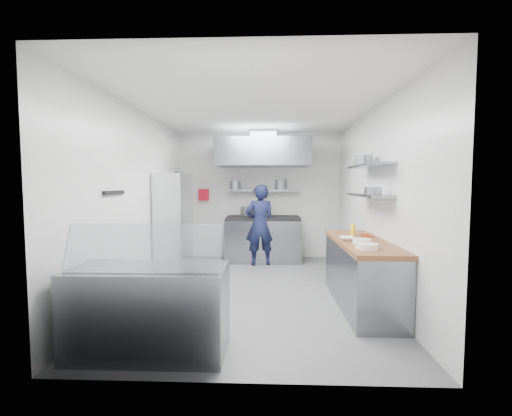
{
  "coord_description": "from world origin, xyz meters",
  "views": [
    {
      "loc": [
        0.22,
        -5.23,
        1.66
      ],
      "look_at": [
        0.0,
        0.6,
        1.25
      ],
      "focal_mm": 24.0,
      "sensor_mm": 36.0,
      "label": 1
    }
  ],
  "objects_px": {
    "gas_range": "(263,240)",
    "wire_rack": "(174,224)",
    "chef": "(260,225)",
    "display_case": "(150,310)"
  },
  "relations": [
    {
      "from": "gas_range",
      "to": "wire_rack",
      "type": "height_order",
      "value": "wire_rack"
    },
    {
      "from": "chef",
      "to": "wire_rack",
      "type": "bearing_deg",
      "value": 14.54
    },
    {
      "from": "gas_range",
      "to": "display_case",
      "type": "relative_size",
      "value": 1.07
    },
    {
      "from": "wire_rack",
      "to": "display_case",
      "type": "bearing_deg",
      "value": -78.89
    },
    {
      "from": "chef",
      "to": "display_case",
      "type": "bearing_deg",
      "value": 64.42
    },
    {
      "from": "chef",
      "to": "gas_range",
      "type": "bearing_deg",
      "value": -109.33
    },
    {
      "from": "gas_range",
      "to": "display_case",
      "type": "distance_m",
      "value": 4.23
    },
    {
      "from": "wire_rack",
      "to": "display_case",
      "type": "height_order",
      "value": "wire_rack"
    },
    {
      "from": "display_case",
      "to": "wire_rack",
      "type": "bearing_deg",
      "value": 101.11
    },
    {
      "from": "gas_range",
      "to": "display_case",
      "type": "xyz_separation_m",
      "value": [
        -1.05,
        -4.1,
        -0.03
      ]
    }
  ]
}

